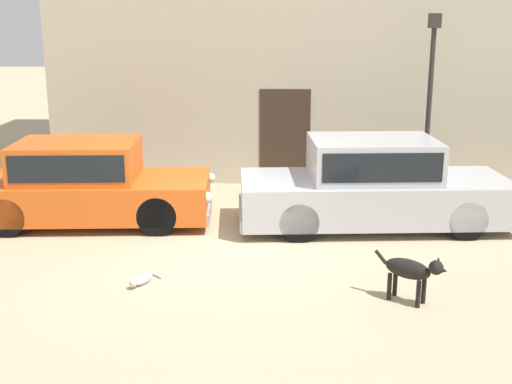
# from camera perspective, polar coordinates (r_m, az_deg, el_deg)

# --- Properties ---
(ground_plane) EXTENTS (80.00, 80.00, 0.00)m
(ground_plane) POSITION_cam_1_polar(r_m,az_deg,el_deg) (10.45, -2.50, -5.04)
(ground_plane) COLOR tan
(parked_sedan_nearest) EXTENTS (4.44, 2.02, 1.47)m
(parked_sedan_nearest) POSITION_cam_1_polar(r_m,az_deg,el_deg) (12.03, -14.64, 0.82)
(parked_sedan_nearest) COLOR #D15619
(parked_sedan_nearest) RESTS_ON ground_plane
(parked_sedan_second) EXTENTS (4.91, 2.12, 1.56)m
(parked_sedan_second) POSITION_cam_1_polar(r_m,az_deg,el_deg) (11.61, 10.22, 0.72)
(parked_sedan_second) COLOR #B2B5BA
(parked_sedan_second) RESTS_ON ground_plane
(stray_dog_spotted) EXTENTS (0.85, 0.66, 0.68)m
(stray_dog_spotted) POSITION_cam_1_polar(r_m,az_deg,el_deg) (8.65, 13.48, -6.69)
(stray_dog_spotted) COLOR black
(stray_dog_spotted) RESTS_ON ground_plane
(stray_cat) EXTENTS (0.39, 0.59, 0.16)m
(stray_cat) POSITION_cam_1_polar(r_m,az_deg,el_deg) (9.24, -9.93, -7.54)
(stray_cat) COLOR beige
(stray_cat) RESTS_ON ground_plane
(street_lamp) EXTENTS (0.22, 0.22, 3.66)m
(street_lamp) POSITION_cam_1_polar(r_m,az_deg,el_deg) (13.64, 15.02, 9.36)
(street_lamp) COLOR #2D2B28
(street_lamp) RESTS_ON ground_plane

